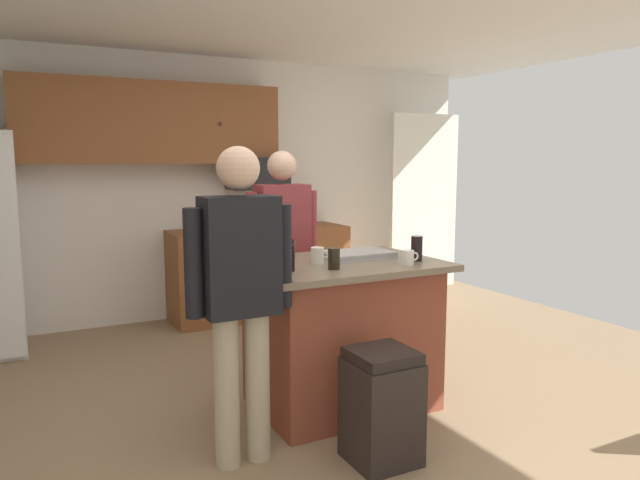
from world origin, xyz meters
The scene contains 18 objects.
floor centered at (0.00, 0.00, 0.00)m, with size 7.04×7.04×0.00m, color #937A5B.
back_wall centered at (0.00, 2.80, 1.30)m, with size 6.40×0.10×2.60m, color white.
french_door_window_panel centered at (2.60, 2.40, 1.10)m, with size 0.90×0.06×2.00m, color white.
cabinet_run_upper centered at (-0.40, 2.60, 1.93)m, with size 2.40×0.38×0.75m.
cabinet_run_lower centered at (0.60, 2.48, 0.45)m, with size 1.80×0.63×0.90m.
microwave_over_range centered at (0.60, 2.50, 1.45)m, with size 0.56×0.40×0.32m, color black.
kitchen_island centered at (0.24, 0.14, 0.48)m, with size 1.21×0.91×0.95m.
person_elder_center centered at (0.19, 0.95, 0.95)m, with size 0.57×0.22×1.65m.
person_guest_by_door centered at (-0.58, -0.27, 0.96)m, with size 0.57×0.22×1.66m.
glass_pilsner centered at (0.01, 0.43, 1.01)m, with size 0.07×0.07×0.12m.
glass_dark_ale centered at (-0.19, 0.00, 1.02)m, with size 0.07×0.07×0.15m.
mug_ceramic_white centered at (0.54, -0.15, 0.99)m, with size 0.12×0.08×0.09m.
mug_blue_stoneware centered at (0.07, 0.14, 1.00)m, with size 0.13×0.08×0.10m.
glass_stout_tall centered at (0.07, -0.07, 1.01)m, with size 0.07×0.07×0.13m.
glass_short_whisky centered at (0.68, -0.06, 1.03)m, with size 0.07×0.07×0.16m.
tumbler_amber centered at (-0.14, 0.35, 1.03)m, with size 0.07×0.07×0.16m.
serving_tray centered at (0.41, 0.22, 0.97)m, with size 0.44×0.30×0.04m.
trash_bin centered at (0.07, -0.60, 0.30)m, with size 0.34×0.34×0.61m.
Camera 1 is at (-1.57, -3.07, 1.59)m, focal length 33.11 mm.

